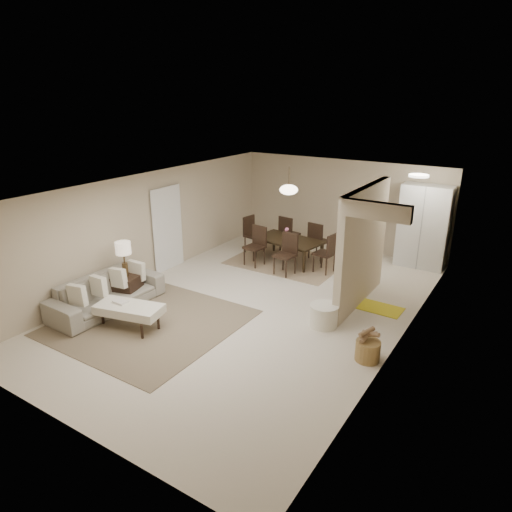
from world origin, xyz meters
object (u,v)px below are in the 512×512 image
Objects in this scene: pantry_cabinet at (424,227)px; side_table at (127,288)px; ottoman_bench at (129,309)px; sofa at (107,293)px; dining_table at (287,251)px; wicker_basket at (368,351)px; round_pouf at (324,316)px.

side_table is at bearing -130.99° from pantry_cabinet.
pantry_cabinet is 1.54× the size of ottoman_bench.
side_table is (0.05, 0.49, -0.07)m from sofa.
sofa reaches higher than dining_table.
ottoman_bench is (-3.83, -6.26, -0.69)m from pantry_cabinet.
sofa is 4.76m from dining_table.
round_pouf is at bearing 147.82° from wicker_basket.
sofa is (-4.80, -5.96, -0.70)m from pantry_cabinet.
sofa is at bearing -128.85° from pantry_cabinet.
side_table is at bearing 125.67° from ottoman_bench.
round_pouf is (3.09, 2.01, -0.15)m from ottoman_bench.
dining_table is (-3.02, -1.54, -0.74)m from pantry_cabinet.
sofa reaches higher than wicker_basket.
ottoman_bench is 2.43× the size of side_table.
sofa reaches higher than round_pouf.
sofa is 5.77× the size of wicker_basket.
ottoman_bench is at bearing -146.95° from round_pouf.
pantry_cabinet is at bearing 80.15° from round_pouf.
wicker_basket is (5.13, 0.52, -0.11)m from side_table.
pantry_cabinet reaches higher than dining_table.
round_pouf is at bearing 16.87° from side_table.
wicker_basket is at bearing -85.65° from pantry_cabinet.
side_table reaches higher than ottoman_bench.
wicker_basket is at bearing -77.40° from sofa.
sofa is at bearing 149.20° from ottoman_bench.
ottoman_bench is 4.41m from wicker_basket.
ottoman_bench is at bearing -162.70° from wicker_basket.
round_pouf is at bearing -41.85° from dining_table.
sofa reaches higher than side_table.
ottoman_bench is 4.78m from dining_table.
round_pouf is (-0.74, -4.25, -0.84)m from pantry_cabinet.
dining_table reaches higher than side_table.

